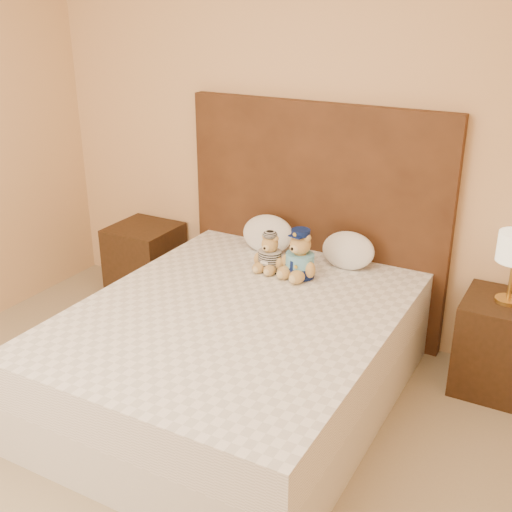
{
  "coord_description": "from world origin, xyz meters",
  "views": [
    {
      "loc": [
        1.56,
        -1.41,
        2.12
      ],
      "look_at": [
        -0.02,
        1.45,
        0.77
      ],
      "focal_mm": 45.0,
      "sensor_mm": 36.0,
      "label": 1
    }
  ],
  "objects": [
    {
      "name": "headboard",
      "position": [
        0.0,
        2.21,
        0.75
      ],
      "size": [
        1.75,
        0.08,
        1.5
      ],
      "primitive_type": "cube",
      "color": "#512E18",
      "rests_on": "ground"
    },
    {
      "name": "teddy_police",
      "position": [
        0.11,
        1.75,
        0.7
      ],
      "size": [
        0.31,
        0.3,
        0.29
      ],
      "primitive_type": null,
      "rotation": [
        0.0,
        0.0,
        -0.24
      ],
      "color": "tan",
      "rests_on": "bed"
    },
    {
      "name": "pillow_right",
      "position": [
        0.3,
        2.03,
        0.67
      ],
      "size": [
        0.33,
        0.22,
        0.24
      ],
      "primitive_type": "ellipsoid",
      "color": "white",
      "rests_on": "bed"
    },
    {
      "name": "teddy_prisoner",
      "position": [
        -0.09,
        1.75,
        0.67
      ],
      "size": [
        0.22,
        0.21,
        0.24
      ],
      "primitive_type": null,
      "rotation": [
        0.0,
        0.0,
        -0.04
      ],
      "color": "tan",
      "rests_on": "bed"
    },
    {
      "name": "room_walls",
      "position": [
        0.0,
        0.46,
        1.81
      ],
      "size": [
        4.04,
        4.52,
        2.72
      ],
      "color": "#E5B37C",
      "rests_on": "ground"
    },
    {
      "name": "nightstand_left",
      "position": [
        -1.25,
        2.0,
        0.28
      ],
      "size": [
        0.45,
        0.45,
        0.55
      ],
      "primitive_type": "cube",
      "color": "#382011",
      "rests_on": "ground"
    },
    {
      "name": "pillow_left",
      "position": [
        -0.25,
        2.03,
        0.68
      ],
      "size": [
        0.36,
        0.23,
        0.25
      ],
      "primitive_type": "ellipsoid",
      "color": "white",
      "rests_on": "bed"
    },
    {
      "name": "nightstand_right",
      "position": [
        1.25,
        2.0,
        0.28
      ],
      "size": [
        0.45,
        0.45,
        0.55
      ],
      "primitive_type": "cube",
      "color": "#382011",
      "rests_on": "ground"
    },
    {
      "name": "bed",
      "position": [
        0.0,
        1.2,
        0.28
      ],
      "size": [
        1.6,
        2.0,
        0.55
      ],
      "color": "white",
      "rests_on": "ground"
    }
  ]
}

